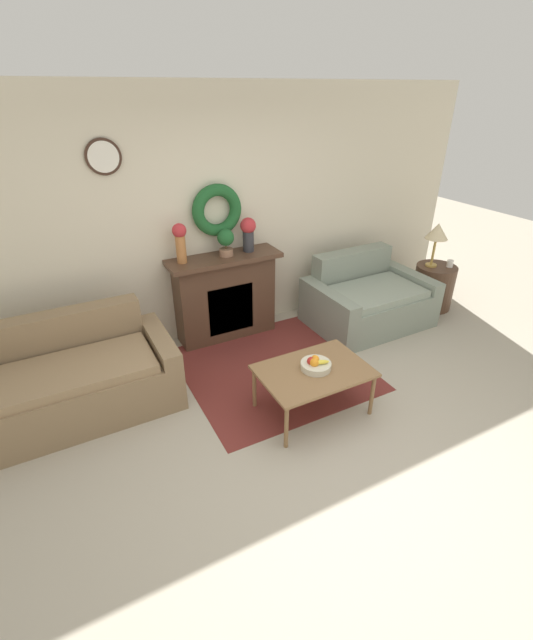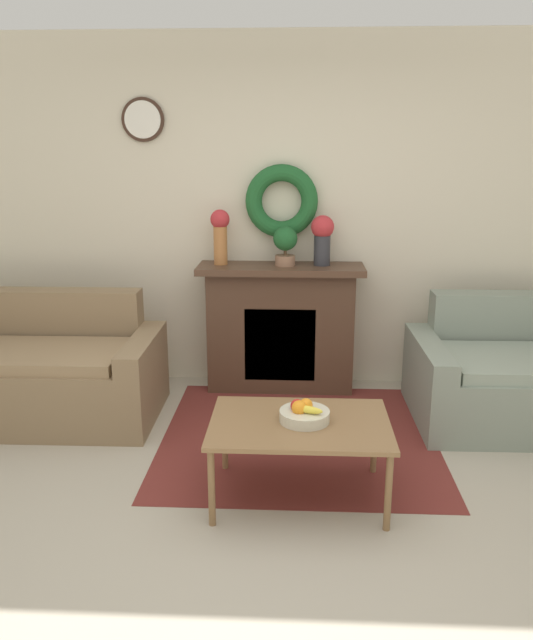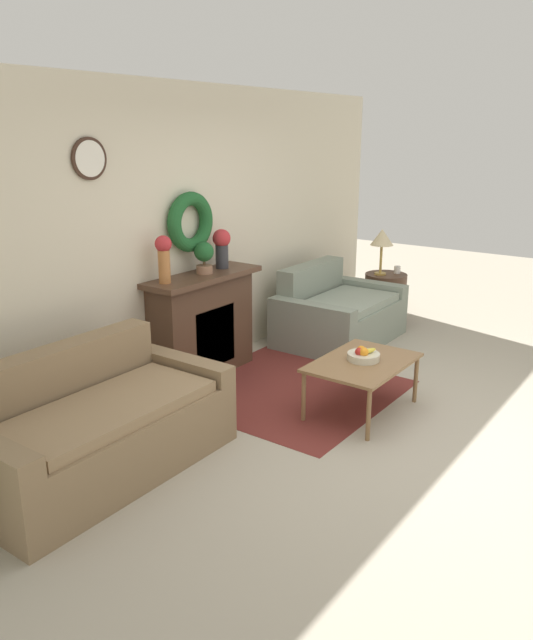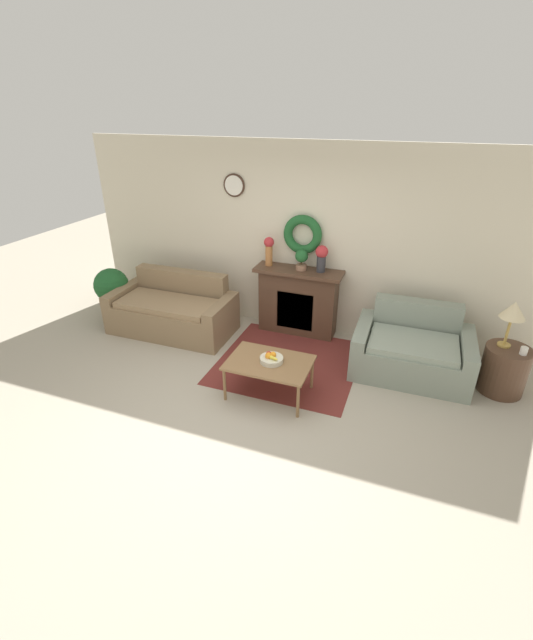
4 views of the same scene
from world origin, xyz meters
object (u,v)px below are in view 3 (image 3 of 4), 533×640
object	(u,v)px
side_table_by_loveseat	(385,297)
coffee_table	(363,366)
loveseat_right	(337,314)
mug	(397,270)
couch_left	(98,428)
potted_plant_on_mantel	(204,256)
vase_on_mantel_left	(164,255)
fireplace	(203,324)
table_lamp	(382,239)
fruit_bowl	(363,355)
vase_on_mantel_right	(222,246)

from	to	relation	value
side_table_by_loveseat	coffee_table	bearing A→B (deg)	-158.02
loveseat_right	mug	world-z (taller)	loveseat_right
couch_left	potted_plant_on_mantel	xyz separation A→B (m)	(1.80, 0.60, 0.86)
couch_left	mug	size ratio (longest dim) A/B	20.01
couch_left	coffee_table	size ratio (longest dim) A/B	1.90
side_table_by_loveseat	potted_plant_on_mantel	size ratio (longest dim) A/B	1.96
vase_on_mantel_left	potted_plant_on_mantel	bearing A→B (deg)	-2.31
coffee_table	side_table_by_loveseat	bearing A→B (deg)	21.98
potted_plant_on_mantel	fireplace	bearing A→B (deg)	156.27
fireplace	side_table_by_loveseat	xyz separation A→B (m)	(2.73, -0.59, -0.21)
table_lamp	potted_plant_on_mantel	bearing A→B (deg)	168.68
coffee_table	fruit_bowl	xyz separation A→B (m)	(0.02, 0.01, 0.08)
fireplace	potted_plant_on_mantel	size ratio (longest dim) A/B	4.27
couch_left	vase_on_mantel_left	world-z (taller)	vase_on_mantel_left
loveseat_right	couch_left	bearing A→B (deg)	-179.04
coffee_table	table_lamp	xyz separation A→B (m)	(2.52, 1.09, 0.62)
vase_on_mantel_right	side_table_by_loveseat	bearing A→B (deg)	-13.91
fireplace	table_lamp	size ratio (longest dim) A/B	2.26
fruit_bowl	mug	world-z (taller)	mug
potted_plant_on_mantel	mug	bearing A→B (deg)	-13.38
couch_left	vase_on_mantel_right	size ratio (longest dim) A/B	4.84
side_table_by_loveseat	mug	distance (m)	0.37
fireplace	vase_on_mantel_right	size ratio (longest dim) A/B	3.35
couch_left	fruit_bowl	size ratio (longest dim) A/B	6.80
vase_on_mantel_left	fruit_bowl	bearing A→B (deg)	-68.82
mug	vase_on_mantel_left	distance (m)	3.43
coffee_table	side_table_by_loveseat	world-z (taller)	side_table_by_loveseat
fruit_bowl	side_table_by_loveseat	xyz separation A→B (m)	(2.56, 1.03, -0.20)
table_lamp	vase_on_mantel_left	distance (m)	3.18
vase_on_mantel_left	potted_plant_on_mantel	size ratio (longest dim) A/B	1.41
fruit_bowl	vase_on_mantel_right	world-z (taller)	vase_on_mantel_right
vase_on_mantel_right	table_lamp	bearing A→B (deg)	-13.09
side_table_by_loveseat	vase_on_mantel_right	world-z (taller)	vase_on_mantel_right
couch_left	potted_plant_on_mantel	world-z (taller)	potted_plant_on_mantel
couch_left	loveseat_right	size ratio (longest dim) A/B	1.27
coffee_table	fruit_bowl	distance (m)	0.09
coffee_table	table_lamp	distance (m)	2.81
fireplace	side_table_by_loveseat	world-z (taller)	fireplace
side_table_by_loveseat	vase_on_mantel_left	world-z (taller)	vase_on_mantel_left
table_lamp	vase_on_mantel_right	bearing A→B (deg)	166.91
coffee_table	potted_plant_on_mantel	bearing A→B (deg)	94.13
table_lamp	mug	bearing A→B (deg)	-38.16
fireplace	coffee_table	xyz separation A→B (m)	(0.15, -1.63, -0.10)
loveseat_right	vase_on_mantel_right	size ratio (longest dim) A/B	3.81
side_table_by_loveseat	vase_on_mantel_right	xyz separation A→B (m)	(-2.42, 0.60, 0.93)
couch_left	coffee_table	world-z (taller)	couch_left
fireplace	couch_left	xyz separation A→B (m)	(-1.77, -0.62, -0.19)
fruit_bowl	vase_on_mantel_right	xyz separation A→B (m)	(0.14, 1.63, 0.73)
couch_left	fruit_bowl	distance (m)	2.19
mug	vase_on_mantel_right	world-z (taller)	vase_on_mantel_right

